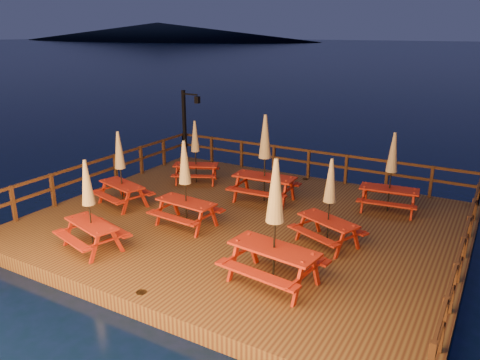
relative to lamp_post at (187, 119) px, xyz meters
The scene contains 14 objects.
ground 7.39m from the lamp_post, 40.16° to the right, with size 500.00×500.00×0.00m, color black.
deck 7.33m from the lamp_post, 40.16° to the right, with size 12.00×10.00×0.40m, color #472716.
deck_piles 7.48m from the lamp_post, 40.16° to the right, with size 11.44×9.44×1.40m.
railing 6.15m from the lamp_post, 27.22° to the right, with size 11.80×9.75×1.10m.
lamp_post is the anchor object (origin of this frame).
headland_left 241.46m from the lamp_post, 129.82° to the left, with size 180.00×84.00×9.00m, color black.
picnic_table_0 7.08m from the lamp_post, 54.43° to the right, with size 1.86×1.58×2.51m.
picnic_table_1 8.66m from the lamp_post, 70.47° to the right, with size 1.96×1.75×2.37m.
picnic_table_2 3.12m from the lamp_post, 48.69° to the right, with size 2.02×1.88×2.30m.
picnic_table_3 10.64m from the lamp_post, 43.77° to the right, with size 2.20×1.89×2.88m.
picnic_table_4 5.84m from the lamp_post, 28.84° to the right, with size 2.11×1.78×2.87m.
picnic_table_5 5.62m from the lamp_post, 76.02° to the right, with size 1.99×1.78×2.42m.
picnic_table_6 9.02m from the lamp_post, 10.75° to the right, with size 1.90×1.63×2.50m.
picnic_table_7 9.43m from the lamp_post, 31.31° to the right, with size 2.03×1.87×2.34m.
Camera 1 is at (6.28, -11.19, 5.81)m, focal length 35.00 mm.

